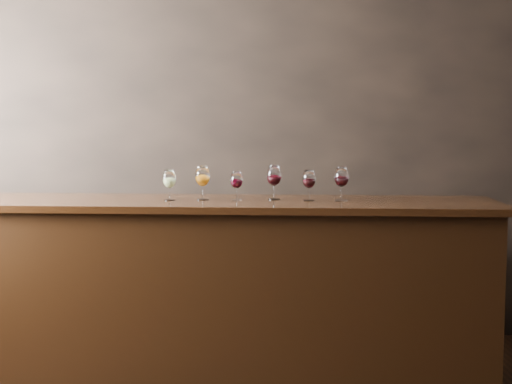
{
  "coord_description": "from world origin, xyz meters",
  "views": [
    {
      "loc": [
        0.06,
        -2.93,
        1.59
      ],
      "look_at": [
        0.2,
        1.35,
        1.18
      ],
      "focal_mm": 50.0,
      "sensor_mm": 36.0,
      "label": 1
    }
  ],
  "objects_px": {
    "glass_red_c": "(309,180)",
    "glass_white": "(169,180)",
    "bar_counter": "(231,295)",
    "back_bar_shelf": "(293,293)",
    "glass_red_b": "(274,176)",
    "glass_red_a": "(237,181)",
    "glass_amber": "(203,177)",
    "glass_red_d": "(342,178)"
  },
  "relations": [
    {
      "from": "glass_red_c",
      "to": "glass_white",
      "type": "bearing_deg",
      "value": 176.78
    },
    {
      "from": "bar_counter",
      "to": "glass_white",
      "type": "distance_m",
      "value": 0.8
    },
    {
      "from": "back_bar_shelf",
      "to": "glass_red_b",
      "type": "relative_size",
      "value": 10.29
    },
    {
      "from": "glass_red_a",
      "to": "glass_red_c",
      "type": "bearing_deg",
      "value": -6.73
    },
    {
      "from": "back_bar_shelf",
      "to": "glass_amber",
      "type": "xyz_separation_m",
      "value": [
        -0.61,
        -0.64,
        0.88
      ]
    },
    {
      "from": "bar_counter",
      "to": "glass_red_b",
      "type": "distance_m",
      "value": 0.77
    },
    {
      "from": "glass_white",
      "to": "glass_amber",
      "type": "relative_size",
      "value": 0.9
    },
    {
      "from": "glass_amber",
      "to": "glass_red_b",
      "type": "xyz_separation_m",
      "value": [
        0.44,
        0.01,
        0.0
      ]
    },
    {
      "from": "back_bar_shelf",
      "to": "glass_amber",
      "type": "distance_m",
      "value": 1.25
    },
    {
      "from": "glass_amber",
      "to": "glass_red_c",
      "type": "distance_m",
      "value": 0.65
    },
    {
      "from": "glass_red_b",
      "to": "glass_red_a",
      "type": "bearing_deg",
      "value": -173.5
    },
    {
      "from": "bar_counter",
      "to": "glass_red_a",
      "type": "height_order",
      "value": "glass_red_a"
    },
    {
      "from": "glass_red_a",
      "to": "glass_red_b",
      "type": "xyz_separation_m",
      "value": [
        0.23,
        0.03,
        0.02
      ]
    },
    {
      "from": "glass_amber",
      "to": "glass_red_d",
      "type": "bearing_deg",
      "value": -4.55
    },
    {
      "from": "bar_counter",
      "to": "glass_white",
      "type": "height_order",
      "value": "glass_white"
    },
    {
      "from": "bar_counter",
      "to": "glass_amber",
      "type": "distance_m",
      "value": 0.75
    },
    {
      "from": "glass_red_c",
      "to": "glass_red_d",
      "type": "height_order",
      "value": "glass_red_d"
    },
    {
      "from": "bar_counter",
      "to": "glass_red_d",
      "type": "height_order",
      "value": "glass_red_d"
    },
    {
      "from": "glass_amber",
      "to": "glass_red_b",
      "type": "distance_m",
      "value": 0.44
    },
    {
      "from": "glass_white",
      "to": "glass_red_b",
      "type": "bearing_deg",
      "value": 2.73
    },
    {
      "from": "bar_counter",
      "to": "glass_red_d",
      "type": "relative_size",
      "value": 15.07
    },
    {
      "from": "glass_red_a",
      "to": "glass_red_c",
      "type": "height_order",
      "value": "glass_red_c"
    },
    {
      "from": "back_bar_shelf",
      "to": "glass_white",
      "type": "relative_size",
      "value": 11.56
    },
    {
      "from": "glass_red_b",
      "to": "glass_red_d",
      "type": "height_order",
      "value": "glass_red_b"
    },
    {
      "from": "bar_counter",
      "to": "glass_red_a",
      "type": "relative_size",
      "value": 17.63
    },
    {
      "from": "glass_white",
      "to": "glass_amber",
      "type": "distance_m",
      "value": 0.2
    },
    {
      "from": "back_bar_shelf",
      "to": "glass_red_a",
      "type": "xyz_separation_m",
      "value": [
        -0.41,
        -0.66,
        0.86
      ]
    },
    {
      "from": "back_bar_shelf",
      "to": "glass_red_d",
      "type": "xyz_separation_m",
      "value": [
        0.23,
        -0.71,
        0.88
      ]
    },
    {
      "from": "bar_counter",
      "to": "glass_red_c",
      "type": "xyz_separation_m",
      "value": [
        0.47,
        -0.04,
        0.71
      ]
    },
    {
      "from": "back_bar_shelf",
      "to": "bar_counter",
      "type": "bearing_deg",
      "value": -123.11
    },
    {
      "from": "glass_red_b",
      "to": "glass_amber",
      "type": "bearing_deg",
      "value": -179.12
    },
    {
      "from": "bar_counter",
      "to": "glass_red_b",
      "type": "height_order",
      "value": "glass_red_b"
    },
    {
      "from": "back_bar_shelf",
      "to": "glass_red_a",
      "type": "height_order",
      "value": "glass_red_a"
    },
    {
      "from": "bar_counter",
      "to": "glass_white",
      "type": "xyz_separation_m",
      "value": [
        -0.37,
        0.01,
        0.71
      ]
    },
    {
      "from": "glass_white",
      "to": "glass_red_c",
      "type": "bearing_deg",
      "value": -3.22
    },
    {
      "from": "glass_amber",
      "to": "glass_red_a",
      "type": "distance_m",
      "value": 0.21
    },
    {
      "from": "glass_red_d",
      "to": "glass_red_a",
      "type": "bearing_deg",
      "value": 175.73
    },
    {
      "from": "glass_red_a",
      "to": "glass_red_b",
      "type": "bearing_deg",
      "value": 6.5
    },
    {
      "from": "back_bar_shelf",
      "to": "glass_red_c",
      "type": "relative_size",
      "value": 11.5
    },
    {
      "from": "back_bar_shelf",
      "to": "glass_amber",
      "type": "relative_size",
      "value": 10.4
    },
    {
      "from": "glass_red_c",
      "to": "glass_red_b",
      "type": "bearing_deg",
      "value": 159.38
    },
    {
      "from": "glass_red_d",
      "to": "glass_white",
      "type": "bearing_deg",
      "value": 177.62
    }
  ]
}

